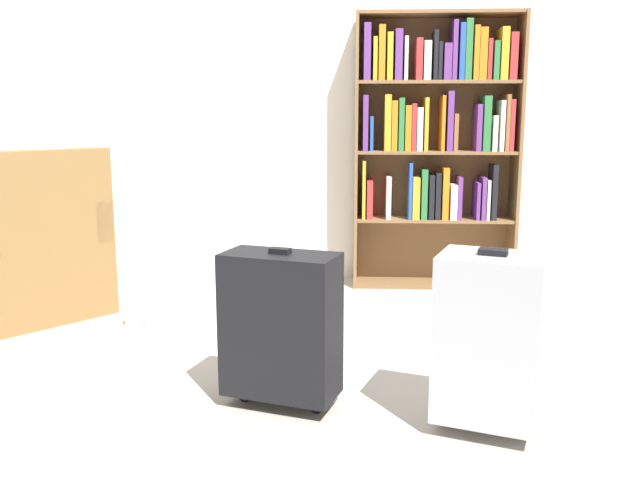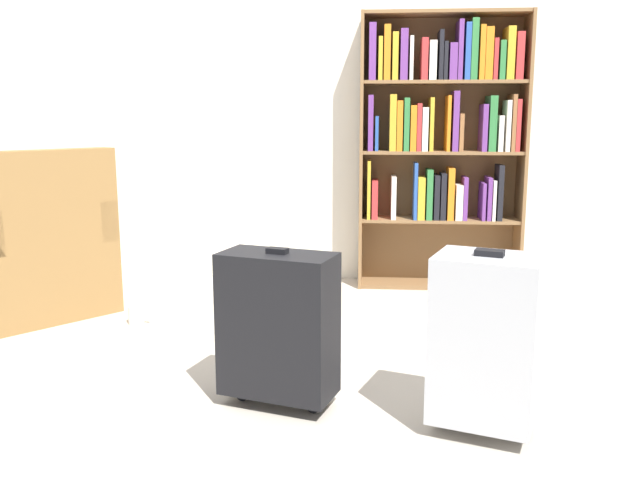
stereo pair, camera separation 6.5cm
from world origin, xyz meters
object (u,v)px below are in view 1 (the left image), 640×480
suitcase_silver (489,338)px  armchair (27,258)px  suitcase_black (281,325)px  mug (133,316)px  bookshelf (436,132)px

suitcase_silver → armchair: bearing=151.1°
suitcase_black → armchair: bearing=144.4°
armchair → suitcase_silver: armchair is taller
mug → suitcase_silver: suitcase_silver is taller
suitcase_silver → suitcase_black: 0.74m
bookshelf → suitcase_silver: bookshelf is taller
armchair → suitcase_silver: 2.53m
suitcase_black → bookshelf: bearing=67.7°
bookshelf → suitcase_black: bearing=-112.3°
bookshelf → suitcase_silver: bearing=-90.9°
armchair → mug: (0.61, -0.15, -0.27)m
suitcase_silver → suitcase_black: (-0.72, 0.16, -0.02)m
bookshelf → armchair: 2.47m
armchair → mug: bearing=-13.8°
mug → suitcase_black: (0.88, -0.91, 0.27)m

